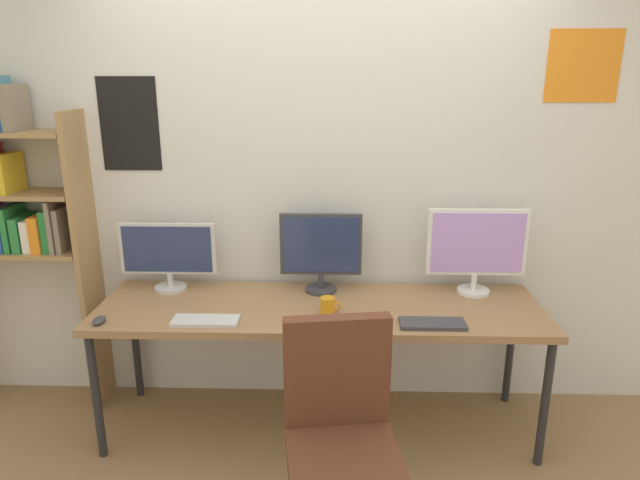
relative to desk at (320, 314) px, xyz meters
The scene contains 11 objects.
wall_back 0.74m from the desk, 89.98° to the left, with size 4.76×0.11×2.60m.
desk is the anchor object (origin of this frame).
bookshelf 1.88m from the desk, behind, with size 0.83×0.28×1.92m.
office_chair 0.88m from the desk, 82.37° to the right, with size 0.52×0.52×0.99m.
monitor_left 0.93m from the desk, 166.14° to the left, with size 0.54×0.18×0.39m.
monitor_center 0.36m from the desk, 90.00° to the left, with size 0.46×0.18×0.45m.
monitor_right 0.94m from the desk, 13.86° to the left, with size 0.55×0.18×0.48m.
keyboard_left 0.61m from the desk, 157.67° to the right, with size 0.33×0.13×0.02m, color silver.
keyboard_right 0.61m from the desk, 22.33° to the right, with size 0.32×0.13×0.02m, color #38383D.
computer_mouse 1.12m from the desk, 166.96° to the right, with size 0.06×0.10×0.03m, color #38383D.
coffee_mug 0.15m from the desk, 66.49° to the right, with size 0.11×0.08×0.09m.
Camera 1 is at (0.08, -2.15, 1.93)m, focal length 31.34 mm.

